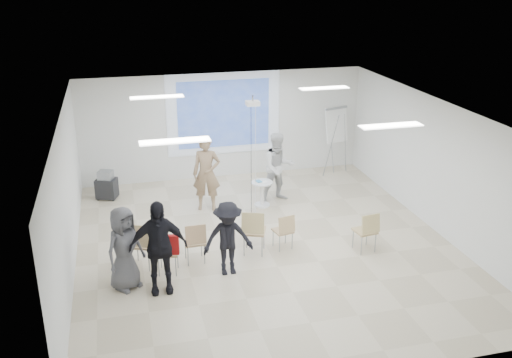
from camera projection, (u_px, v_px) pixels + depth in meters
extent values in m
cube|color=beige|center=(265.00, 247.00, 12.53)|extent=(8.00, 9.00, 0.10)
cube|color=white|center=(266.00, 109.00, 11.43)|extent=(8.00, 9.00, 0.10)
cube|color=silver|center=(224.00, 125.00, 16.11)|extent=(8.00, 0.10, 3.00)
cube|color=silver|center=(64.00, 199.00, 11.05)|extent=(0.10, 9.00, 3.00)
cube|color=silver|center=(438.00, 165.00, 12.91)|extent=(0.10, 9.00, 3.00)
cube|color=silver|center=(224.00, 114.00, 15.92)|extent=(3.20, 0.01, 2.30)
cube|color=#3052A6|center=(224.00, 114.00, 15.91)|extent=(2.60, 0.01, 1.90)
cylinder|color=white|center=(262.00, 205.00, 14.52)|extent=(0.47, 0.47, 0.05)
cylinder|color=white|center=(262.00, 194.00, 14.42)|extent=(0.13, 0.13, 0.59)
cylinder|color=silver|center=(262.00, 183.00, 14.30)|extent=(0.65, 0.65, 0.04)
cube|color=white|center=(264.00, 182.00, 14.29)|extent=(0.22, 0.19, 0.01)
cube|color=teal|center=(259.00, 181.00, 14.31)|extent=(0.16, 0.20, 0.01)
imported|color=#96795C|center=(206.00, 169.00, 13.98)|extent=(0.88, 0.70, 2.14)
imported|color=silver|center=(279.00, 164.00, 14.53)|extent=(1.04, 0.87, 2.00)
cube|color=white|center=(211.00, 152.00, 14.13)|extent=(0.07, 0.13, 0.04)
cube|color=white|center=(269.00, 148.00, 14.60)|extent=(0.05, 0.13, 0.04)
cube|color=tan|center=(142.00, 244.00, 11.46)|extent=(0.62, 0.62, 0.04)
cube|color=tan|center=(137.00, 236.00, 11.16)|extent=(0.47, 0.28, 0.45)
cylinder|color=gray|center=(131.00, 259.00, 11.41)|extent=(0.03, 0.03, 0.49)
cylinder|color=#95979D|center=(149.00, 260.00, 11.35)|extent=(0.03, 0.03, 0.49)
cylinder|color=gray|center=(138.00, 250.00, 11.76)|extent=(0.03, 0.03, 0.49)
cylinder|color=gray|center=(155.00, 251.00, 11.70)|extent=(0.03, 0.03, 0.49)
cube|color=tan|center=(168.00, 252.00, 11.25)|extent=(0.50, 0.50, 0.04)
cube|color=tan|center=(166.00, 246.00, 10.98)|extent=(0.42, 0.18, 0.39)
cylinder|color=#93949B|center=(159.00, 267.00, 11.18)|extent=(0.03, 0.03, 0.43)
cylinder|color=gray|center=(176.00, 266.00, 11.18)|extent=(0.03, 0.03, 0.43)
cylinder|color=#919398|center=(161.00, 258.00, 11.49)|extent=(0.03, 0.03, 0.43)
cylinder|color=#909398|center=(178.00, 258.00, 11.49)|extent=(0.03, 0.03, 0.43)
cube|color=tan|center=(194.00, 242.00, 11.67)|extent=(0.43, 0.43, 0.04)
cube|color=tan|center=(196.00, 235.00, 11.40)|extent=(0.42, 0.10, 0.40)
cylinder|color=gray|center=(188.00, 256.00, 11.56)|extent=(0.02, 0.02, 0.44)
cylinder|color=gray|center=(205.00, 254.00, 11.64)|extent=(0.02, 0.02, 0.44)
cylinder|color=gray|center=(185.00, 249.00, 11.86)|extent=(0.02, 0.02, 0.44)
cylinder|color=gray|center=(202.00, 247.00, 11.95)|extent=(0.02, 0.02, 0.44)
cube|color=tan|center=(254.00, 231.00, 12.01)|extent=(0.61, 0.61, 0.04)
cube|color=tan|center=(253.00, 223.00, 11.71)|extent=(0.47, 0.26, 0.45)
cylinder|color=gray|center=(244.00, 245.00, 11.95)|extent=(0.03, 0.03, 0.49)
cylinder|color=gray|center=(262.00, 246.00, 11.91)|extent=(0.03, 0.03, 0.49)
cylinder|color=gray|center=(246.00, 237.00, 12.30)|extent=(0.03, 0.03, 0.49)
cylinder|color=gray|center=(264.00, 238.00, 12.26)|extent=(0.03, 0.03, 0.49)
cube|color=tan|center=(283.00, 231.00, 12.25)|extent=(0.44, 0.44, 0.04)
cube|color=tan|center=(287.00, 225.00, 12.01)|extent=(0.39, 0.15, 0.36)
cylinder|color=gray|center=(280.00, 244.00, 12.13)|extent=(0.02, 0.02, 0.40)
cylinder|color=gray|center=(292.00, 241.00, 12.25)|extent=(0.02, 0.02, 0.40)
cylinder|color=gray|center=(273.00, 238.00, 12.39)|extent=(0.02, 0.02, 0.40)
cylinder|color=gray|center=(285.00, 235.00, 12.51)|extent=(0.02, 0.02, 0.40)
cube|color=tan|center=(365.00, 231.00, 12.13)|extent=(0.48, 0.48, 0.04)
cube|color=tan|center=(371.00, 224.00, 11.86)|extent=(0.43, 0.14, 0.40)
cylinder|color=#909498|center=(361.00, 245.00, 12.00)|extent=(0.02, 0.02, 0.44)
cylinder|color=gray|center=(375.00, 243.00, 12.12)|extent=(0.02, 0.02, 0.44)
cylinder|color=gray|center=(353.00, 239.00, 12.30)|extent=(0.02, 0.02, 0.44)
cylinder|color=gray|center=(367.00, 236.00, 12.42)|extent=(0.02, 0.02, 0.44)
cube|color=#A11413|center=(168.00, 245.00, 10.96)|extent=(0.43, 0.19, 0.40)
imported|color=black|center=(194.00, 240.00, 11.68)|extent=(0.34, 0.25, 0.03)
imported|color=black|center=(158.00, 241.00, 10.40)|extent=(1.24, 0.77, 2.09)
imported|color=black|center=(228.00, 234.00, 11.07)|extent=(1.12, 0.62, 1.73)
imported|color=#555559|center=(124.00, 244.00, 10.56)|extent=(1.07, 1.02, 1.84)
cylinder|color=gray|center=(331.00, 146.00, 16.19)|extent=(0.39, 0.13, 1.82)
cylinder|color=#92959A|center=(345.00, 143.00, 16.43)|extent=(0.28, 0.30, 1.82)
cylinder|color=#95989E|center=(331.00, 142.00, 16.58)|extent=(0.14, 0.40, 1.82)
cube|color=white|center=(336.00, 124.00, 16.21)|extent=(0.75, 0.40, 1.02)
cube|color=gray|center=(336.00, 108.00, 16.08)|extent=(0.73, 0.26, 0.07)
cube|color=black|center=(107.00, 188.00, 14.89)|extent=(0.62, 0.56, 0.51)
cube|color=gray|center=(105.00, 175.00, 14.76)|extent=(0.44, 0.41, 0.22)
cylinder|color=black|center=(98.00, 199.00, 14.86)|extent=(0.08, 0.08, 0.06)
cylinder|color=black|center=(113.00, 200.00, 14.82)|extent=(0.08, 0.08, 0.06)
cylinder|color=black|center=(102.00, 195.00, 15.14)|extent=(0.08, 0.08, 0.06)
cylinder|color=black|center=(117.00, 195.00, 15.10)|extent=(0.08, 0.08, 0.06)
cube|color=white|center=(253.00, 103.00, 12.90)|extent=(0.30, 0.25, 0.10)
cylinder|color=gray|center=(253.00, 98.00, 12.86)|extent=(0.04, 0.04, 0.14)
cylinder|color=black|center=(251.00, 164.00, 13.32)|extent=(0.01, 0.01, 2.77)
cylinder|color=white|center=(256.00, 164.00, 13.33)|extent=(0.01, 0.01, 2.77)
cube|color=white|center=(157.00, 97.00, 12.82)|extent=(1.20, 0.30, 0.02)
cube|color=white|center=(324.00, 88.00, 13.73)|extent=(1.20, 0.30, 0.02)
cube|color=white|center=(175.00, 141.00, 9.64)|extent=(1.20, 0.30, 0.02)
cube|color=white|center=(391.00, 126.00, 10.56)|extent=(1.20, 0.30, 0.02)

